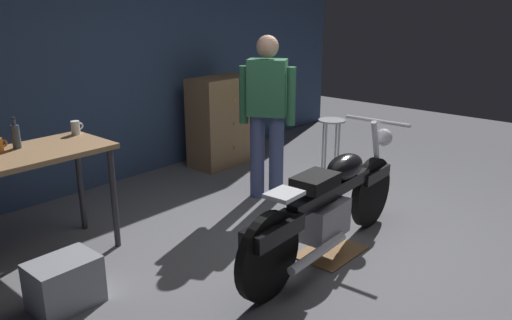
# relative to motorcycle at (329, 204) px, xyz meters

# --- Properties ---
(ground_plane) EXTENTS (12.00, 12.00, 0.00)m
(ground_plane) POSITION_rel_motorcycle_xyz_m (0.03, 0.08, -0.45)
(ground_plane) COLOR slate
(back_wall) EXTENTS (8.00, 0.12, 3.10)m
(back_wall) POSITION_rel_motorcycle_xyz_m (0.03, 2.88, 1.10)
(back_wall) COLOR #384C70
(back_wall) RESTS_ON ground_plane
(workbench) EXTENTS (1.30, 0.64, 0.90)m
(workbench) POSITION_rel_motorcycle_xyz_m (-1.62, 1.69, 0.34)
(workbench) COLOR #99724C
(workbench) RESTS_ON ground_plane
(motorcycle) EXTENTS (2.19, 0.60, 1.00)m
(motorcycle) POSITION_rel_motorcycle_xyz_m (0.00, 0.00, 0.00)
(motorcycle) COLOR black
(motorcycle) RESTS_ON ground_plane
(person_standing) EXTENTS (0.38, 0.50, 1.67)m
(person_standing) POSITION_rel_motorcycle_xyz_m (0.67, 1.21, 0.48)
(person_standing) COLOR #485483
(person_standing) RESTS_ON ground_plane
(shop_stool) EXTENTS (0.32, 0.32, 0.64)m
(shop_stool) POSITION_rel_motorcycle_xyz_m (1.83, 1.18, 0.05)
(shop_stool) COLOR #B2B2B7
(shop_stool) RESTS_ON ground_plane
(wooden_dresser) EXTENTS (0.80, 0.47, 1.10)m
(wooden_dresser) POSITION_rel_motorcycle_xyz_m (1.18, 2.38, 0.10)
(wooden_dresser) COLOR #99724C
(wooden_dresser) RESTS_ON ground_plane
(drip_tray) EXTENTS (0.56, 0.40, 0.01)m
(drip_tray) POSITION_rel_motorcycle_xyz_m (0.06, 0.00, -0.44)
(drip_tray) COLOR olive
(drip_tray) RESTS_ON ground_plane
(storage_bin) EXTENTS (0.44, 0.32, 0.34)m
(storage_bin) POSITION_rel_motorcycle_xyz_m (-1.77, 0.94, -0.28)
(storage_bin) COLOR gray
(storage_bin) RESTS_ON ground_plane
(mug_white_ceramic) EXTENTS (0.11, 0.07, 0.11)m
(mug_white_ceramic) POSITION_rel_motorcycle_xyz_m (-1.04, 1.89, 0.51)
(mug_white_ceramic) COLOR white
(mug_white_ceramic) RESTS_ON workbench
(bottle) EXTENTS (0.06, 0.06, 0.24)m
(bottle) POSITION_rel_motorcycle_xyz_m (-1.57, 1.84, 0.55)
(bottle) COLOR #3F4C59
(bottle) RESTS_ON workbench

